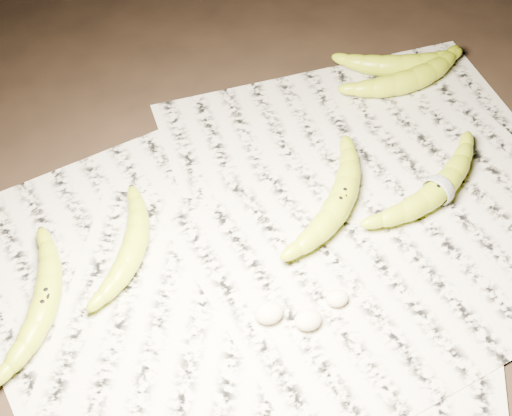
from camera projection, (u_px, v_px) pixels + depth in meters
name	position (u px, v px, depth m)	size (l,w,h in m)	color
ground	(272.00, 246.00, 0.97)	(3.00, 3.00, 0.00)	black
newspaper_patch	(297.00, 236.00, 0.98)	(0.90, 0.70, 0.01)	#BDB9A2
banana_left_a	(44.00, 301.00, 0.89)	(0.20, 0.06, 0.03)	#AFB516
banana_left_b	(133.00, 246.00, 0.94)	(0.17, 0.05, 0.03)	#AFB516
banana_center	(340.00, 200.00, 0.99)	(0.21, 0.06, 0.04)	#AFB516
banana_taped	(439.00, 188.00, 1.01)	(0.22, 0.06, 0.04)	#AFB516
banana_upper_a	(412.00, 78.00, 1.16)	(0.20, 0.06, 0.04)	#AFB516
banana_upper_b	(401.00, 64.00, 1.19)	(0.18, 0.06, 0.04)	#AFB516
measuring_tape	(439.00, 188.00, 1.01)	(0.05, 0.05, 0.00)	white
flesh_chunk_a	(269.00, 311.00, 0.88)	(0.04, 0.03, 0.02)	beige
flesh_chunk_b	(308.00, 318.00, 0.88)	(0.03, 0.03, 0.02)	beige
flesh_chunk_c	(338.00, 296.00, 0.90)	(0.03, 0.02, 0.02)	beige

